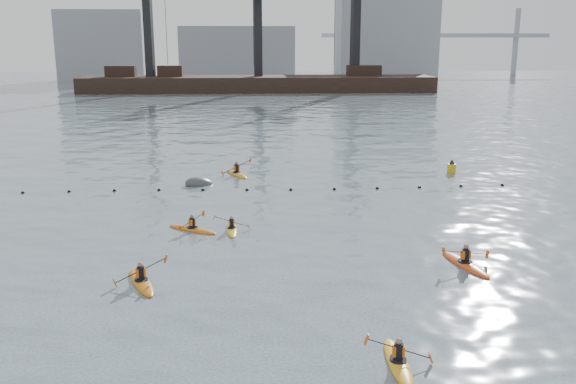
% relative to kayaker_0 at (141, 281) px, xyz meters
% --- Properties ---
extents(ground, '(400.00, 400.00, 0.00)m').
position_rel_kayaker_0_xyz_m(ground, '(6.34, -6.08, -0.10)').
color(ground, '#3B4B56').
rests_on(ground, ground).
extents(float_line, '(33.24, 0.73, 0.24)m').
position_rel_kayaker_0_xyz_m(float_line, '(5.84, 16.46, -0.07)').
color(float_line, black).
rests_on(float_line, ground).
extents(barge_pier, '(72.00, 19.30, 29.50)m').
position_rel_kayaker_0_xyz_m(barge_pier, '(6.12, 103.92, 1.79)').
color(barge_pier, black).
rests_on(barge_pier, ground).
extents(skyline, '(141.00, 28.00, 22.00)m').
position_rel_kayaker_0_xyz_m(skyline, '(8.57, 144.20, 9.14)').
color(skyline, gray).
rests_on(skyline, ground).
extents(kayaker_0, '(2.21, 3.39, 1.24)m').
position_rel_kayaker_0_xyz_m(kayaker_0, '(0.00, 0.00, 0.00)').
color(kayaker_0, '#C16912').
rests_on(kayaker_0, ground).
extents(kayaker_1, '(2.20, 3.21, 1.18)m').
position_rel_kayaker_0_xyz_m(kayaker_1, '(9.18, -7.17, -0.01)').
color(kayaker_1, gold).
rests_on(kayaker_1, ground).
extents(kayaker_2, '(2.93, 2.25, 1.00)m').
position_rel_kayaker_0_xyz_m(kayaker_2, '(1.45, 7.40, -0.01)').
color(kayaker_2, '#CA6C13').
rests_on(kayaker_2, ground).
extents(kayaker_3, '(1.97, 2.89, 1.04)m').
position_rel_kayaker_0_xyz_m(kayaker_3, '(3.57, 7.25, -0.02)').
color(kayaker_3, gold).
rests_on(kayaker_3, ground).
extents(kayaker_4, '(2.39, 3.68, 1.16)m').
position_rel_kayaker_0_xyz_m(kayaker_4, '(14.28, 1.27, 0.01)').
color(kayaker_4, '#DA4814').
rests_on(kayaker_4, ground).
extents(kayaker_5, '(2.35, 3.61, 1.35)m').
position_rel_kayaker_0_xyz_m(kayaker_5, '(3.53, 21.50, 0.01)').
color(kayaker_5, orange).
rests_on(kayaker_5, ground).
extents(mooring_buoy, '(2.67, 2.18, 1.51)m').
position_rel_kayaker_0_xyz_m(mooring_buoy, '(0.97, 18.33, -0.10)').
color(mooring_buoy, '#383B3D').
rests_on(mooring_buoy, ground).
extents(nav_buoy, '(0.66, 0.66, 1.20)m').
position_rel_kayaker_0_xyz_m(nav_buoy, '(20.16, 21.21, 0.26)').
color(nav_buoy, '#BF9313').
rests_on(nav_buoy, ground).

